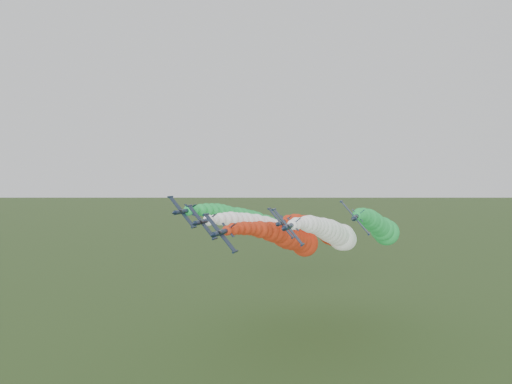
% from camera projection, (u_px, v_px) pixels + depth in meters
% --- Properties ---
extents(jet_lead, '(11.89, 68.68, 17.29)m').
position_uv_depth(jet_lead, '(289.00, 238.00, 135.62)').
color(jet_lead, '#111E35').
rests_on(jet_lead, ground).
extents(jet_inner_left, '(11.66, 68.45, 17.06)m').
position_uv_depth(jet_inner_left, '(268.00, 229.00, 145.49)').
color(jet_inner_left, '#111E35').
rests_on(jet_inner_left, ground).
extents(jet_inner_right, '(11.43, 68.22, 16.83)m').
position_uv_depth(jet_inner_right, '(333.00, 233.00, 139.62)').
color(jet_inner_right, '#111E35').
rests_on(jet_inner_right, ground).
extents(jet_outer_left, '(11.73, 68.52, 17.14)m').
position_uv_depth(jet_outer_left, '(251.00, 222.00, 154.11)').
color(jet_outer_left, '#111E35').
rests_on(jet_outer_left, ground).
extents(jet_outer_right, '(12.05, 68.84, 17.45)m').
position_uv_depth(jet_outer_right, '(378.00, 226.00, 146.69)').
color(jet_outer_right, '#111E35').
rests_on(jet_outer_right, ground).
extents(jet_trail, '(11.73, 68.52, 17.13)m').
position_uv_depth(jet_trail, '(323.00, 230.00, 161.16)').
color(jet_trail, '#111E35').
rests_on(jet_trail, ground).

